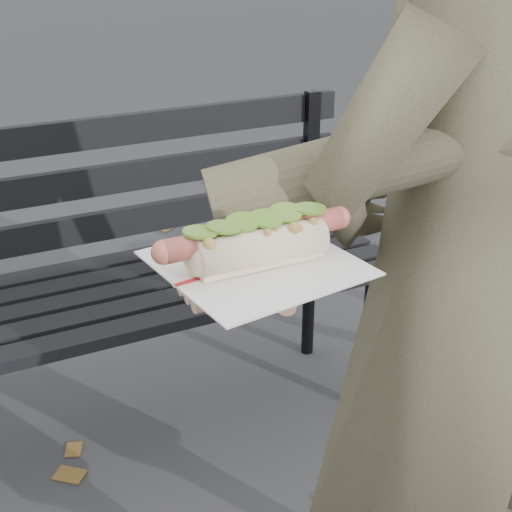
{
  "coord_description": "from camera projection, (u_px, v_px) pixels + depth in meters",
  "views": [
    {
      "loc": [
        -0.27,
        -0.67,
        1.34
      ],
      "look_at": [
        0.02,
        -0.07,
        1.02
      ],
      "focal_mm": 50.0,
      "sensor_mm": 36.0,
      "label": 1
    }
  ],
  "objects": [
    {
      "name": "person",
      "position": [
        447.0,
        304.0,
        1.09
      ],
      "size": [
        0.65,
        0.5,
        1.6
      ],
      "primitive_type": "imported",
      "rotation": [
        0.0,
        0.0,
        3.35
      ],
      "color": "#433E2D",
      "rests_on": "ground"
    },
    {
      "name": "held_hotdog",
      "position": [
        369.0,
        177.0,
        0.87
      ],
      "size": [
        0.62,
        0.32,
        0.2
      ],
      "color": "#433E2D"
    },
    {
      "name": "park_bench",
      "position": [
        100.0,
        264.0,
        1.84
      ],
      "size": [
        1.5,
        0.44,
        0.88
      ],
      "color": "black",
      "rests_on": "ground"
    }
  ]
}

